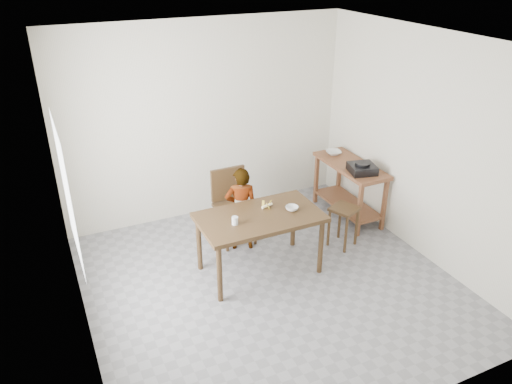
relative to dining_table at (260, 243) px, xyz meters
name	(u,v)px	position (x,y,z in m)	size (l,w,h in m)	color
floor	(271,285)	(0.00, -0.30, -0.40)	(4.00, 4.00, 0.04)	gray
ceiling	(275,40)	(0.00, -0.30, 2.35)	(4.00, 4.00, 0.04)	white
wall_back	(206,121)	(0.00, 1.72, 0.98)	(4.00, 0.04, 2.70)	silver
wall_front	(402,287)	(0.00, -2.32, 0.98)	(4.00, 0.04, 2.70)	silver
wall_left	(66,218)	(-2.02, -0.30, 0.98)	(0.04, 4.00, 2.70)	silver
wall_right	(425,147)	(2.02, -0.30, 0.98)	(0.04, 4.00, 2.70)	silver
window_pane	(67,193)	(-1.97, -0.10, 1.12)	(0.02, 1.10, 1.30)	silver
dining_table	(260,243)	(0.00, 0.00, 0.00)	(1.40, 0.80, 0.75)	#3F2B17
prep_counter	(349,190)	(1.72, 0.70, 0.03)	(0.50, 1.20, 0.80)	brown
child	(241,209)	(0.01, 0.56, 0.18)	(0.40, 0.27, 1.10)	white
dining_chair	(235,208)	(0.00, 0.75, 0.10)	(0.46, 0.46, 0.95)	#3F2B17
stool	(343,226)	(1.21, 0.06, -0.10)	(0.31, 0.31, 0.54)	#3F2B17
glass_tumbler	(235,221)	(-0.33, -0.06, 0.42)	(0.07, 0.07, 0.09)	silver
small_bowl	(292,208)	(0.39, -0.04, 0.40)	(0.15, 0.15, 0.05)	silver
banana	(267,205)	(0.16, 0.14, 0.40)	(0.16, 0.11, 0.06)	yellow
serving_bowl	(334,153)	(1.69, 1.09, 0.45)	(0.21, 0.21, 0.05)	silver
gas_burner	(362,169)	(1.68, 0.40, 0.48)	(0.33, 0.33, 0.11)	black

